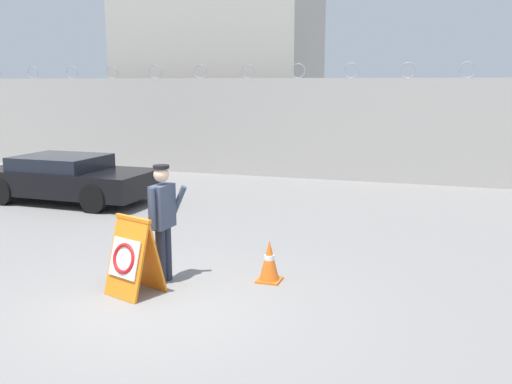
% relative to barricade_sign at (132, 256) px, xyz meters
% --- Properties ---
extents(ground_plane, '(90.00, 90.00, 0.00)m').
position_rel_barricade_sign_xyz_m(ground_plane, '(0.62, -0.27, -0.58)').
color(ground_plane, gray).
extents(perimeter_wall, '(36.00, 0.30, 3.64)m').
position_rel_barricade_sign_xyz_m(perimeter_wall, '(0.62, 10.88, 1.02)').
color(perimeter_wall, '#ADA8A0').
rests_on(perimeter_wall, ground_plane).
extents(building_block, '(7.50, 5.51, 7.05)m').
position_rel_barricade_sign_xyz_m(building_block, '(-4.61, 15.62, 2.95)').
color(building_block, '#B2ADA3').
rests_on(building_block, ground_plane).
extents(barricade_sign, '(0.85, 0.83, 1.16)m').
position_rel_barricade_sign_xyz_m(barricade_sign, '(0.00, 0.00, 0.00)').
color(barricade_sign, orange).
rests_on(barricade_sign, ground_plane).
extents(security_guard, '(0.42, 0.65, 1.84)m').
position_rel_barricade_sign_xyz_m(security_guard, '(0.20, 0.60, 0.46)').
color(security_guard, '#232838').
rests_on(security_guard, ground_plane).
extents(traffic_cone_near, '(0.37, 0.37, 0.66)m').
position_rel_barricade_sign_xyz_m(traffic_cone_near, '(1.75, 1.14, -0.25)').
color(traffic_cone_near, orange).
rests_on(traffic_cone_near, ground_plane).
extents(parked_car_front_coupe, '(4.48, 2.12, 1.20)m').
position_rel_barricade_sign_xyz_m(parked_car_front_coupe, '(-4.95, 5.32, 0.05)').
color(parked_car_front_coupe, black).
rests_on(parked_car_front_coupe, ground_plane).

